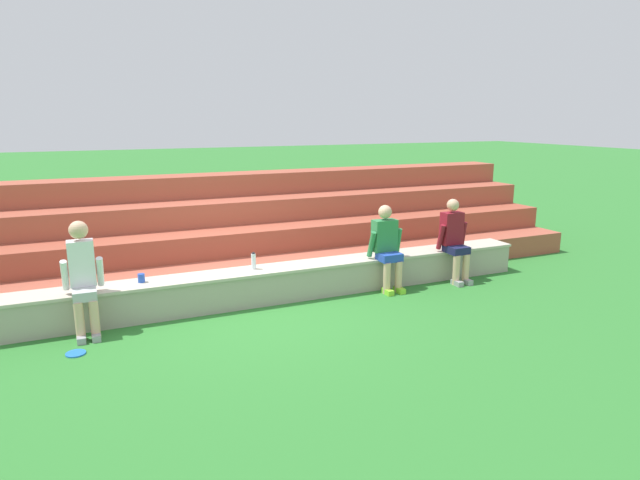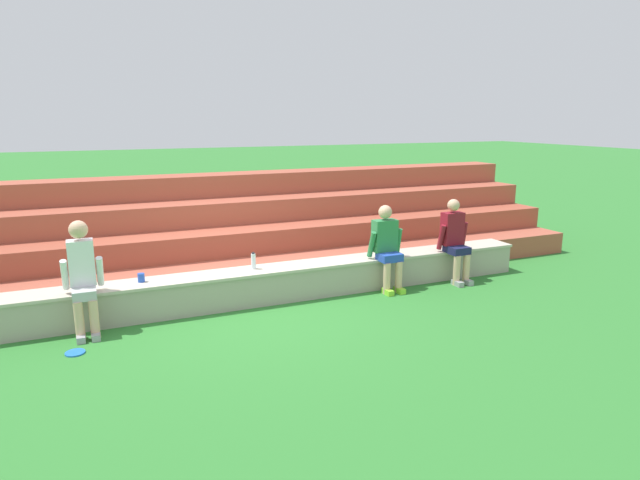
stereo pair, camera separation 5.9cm
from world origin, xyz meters
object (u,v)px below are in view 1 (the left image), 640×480
at_px(person_far_left, 83,275).
at_px(frisbee, 76,353).
at_px(person_left_of_center, 387,245).
at_px(person_center, 454,239).
at_px(plastic_cup_middle, 141,278).
at_px(water_bottle_mid_left, 254,261).

distance_m(person_far_left, frisbee, 0.98).
distance_m(person_left_of_center, frisbee, 4.57).
distance_m(person_center, frisbee, 5.79).
relative_size(person_far_left, plastic_cup_middle, 12.13).
bearing_deg(frisbee, person_center, 5.92).
height_order(person_left_of_center, person_center, person_center).
xyz_separation_m(plastic_cup_middle, frisbee, (-0.86, -0.91, -0.54)).
height_order(person_center, plastic_cup_middle, person_center).
bearing_deg(person_center, water_bottle_mid_left, 174.25).
bearing_deg(person_left_of_center, water_bottle_mid_left, 172.23).
distance_m(person_left_of_center, plastic_cup_middle, 3.63).
relative_size(person_center, water_bottle_mid_left, 5.44).
bearing_deg(frisbee, person_far_left, 76.37).
relative_size(person_left_of_center, plastic_cup_middle, 11.36).
height_order(person_far_left, person_center, person_far_left).
xyz_separation_m(person_left_of_center, person_center, (1.24, -0.05, -0.00)).
distance_m(person_center, water_bottle_mid_left, 3.31).
bearing_deg(person_left_of_center, frisbee, -171.81).
xyz_separation_m(person_far_left, water_bottle_mid_left, (2.26, 0.30, -0.14)).
bearing_deg(frisbee, person_left_of_center, 8.19).
bearing_deg(person_center, frisbee, -174.08).
distance_m(person_center, plastic_cup_middle, 4.87).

